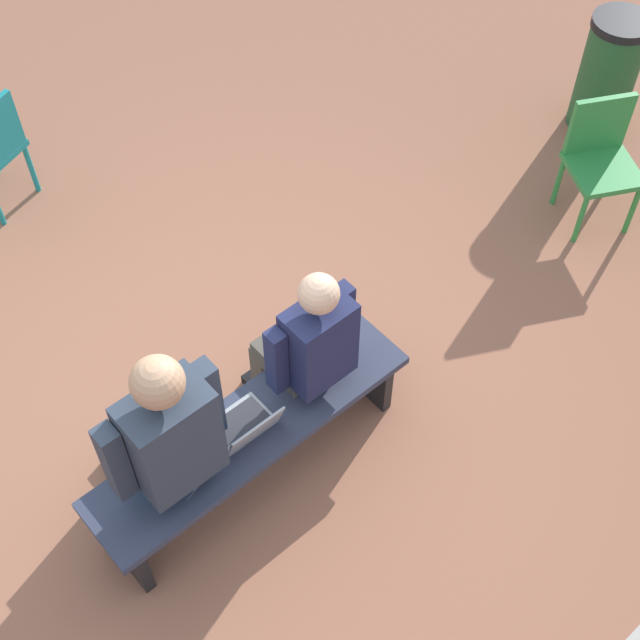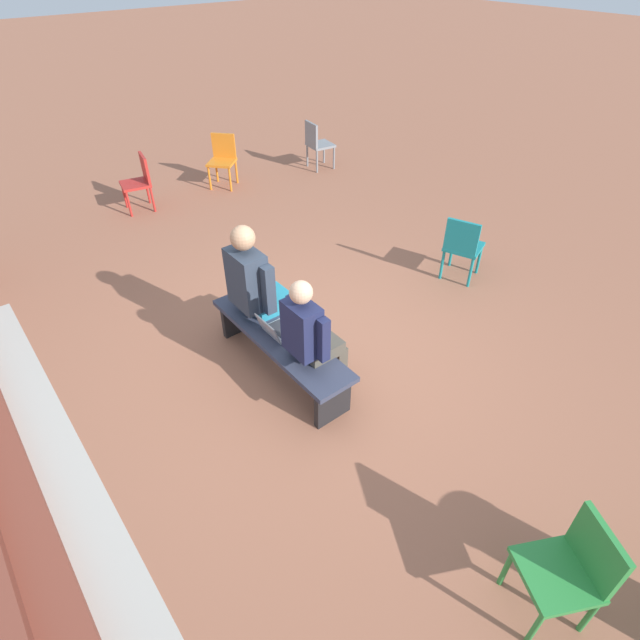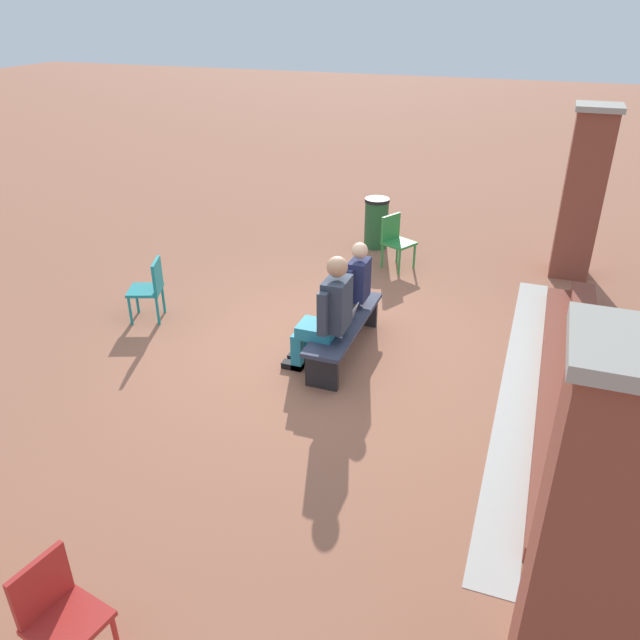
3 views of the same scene
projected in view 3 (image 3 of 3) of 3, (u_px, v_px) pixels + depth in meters
ground_plane at (319, 347)px, 7.76m from camera, size 60.00×60.00×0.00m
concrete_strip at (520, 385)px, 6.99m from camera, size 5.88×0.40×0.01m
brick_steps at (574, 385)px, 6.77m from camera, size 5.08×0.60×0.30m
brick_pillar_left_of_steps at (583, 193)px, 9.23m from camera, size 0.64×0.64×2.55m
brick_pillar_right_of_steps at (589, 552)px, 3.27m from camera, size 0.64×0.64×2.55m
bench at (345, 328)px, 7.46m from camera, size 1.80×0.44×0.45m
person_student at (351, 287)px, 7.67m from camera, size 0.51×0.64×1.29m
person_adult at (327, 312)px, 6.93m from camera, size 0.60×0.75×1.43m
laptop at (345, 318)px, 7.36m from camera, size 0.32×0.29×0.21m
plastic_chair_foreground at (58, 611)px, 3.88m from camera, size 0.49×0.49×0.84m
plastic_chair_far_right at (150, 286)px, 8.23m from camera, size 0.54×0.54×0.84m
plastic_chair_near_bench_right at (395, 238)px, 9.85m from camera, size 0.57×0.57×0.84m
litter_bin at (376, 223)px, 10.68m from camera, size 0.42×0.42×0.86m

